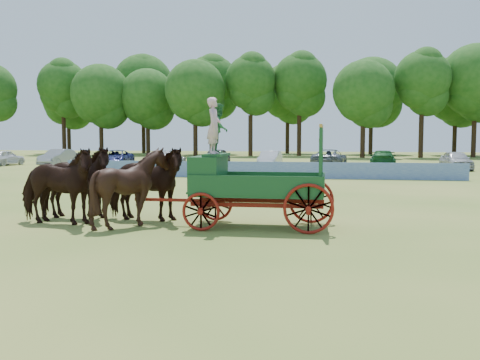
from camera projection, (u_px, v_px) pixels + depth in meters
The scene contains 9 objects.
ground at pixel (207, 222), 16.58m from camera, with size 160.00×160.00×0.00m, color #A19648.
horse_lead_left at pixel (56, 186), 16.11m from camera, with size 1.26×2.78×2.34m, color black.
horse_lead_right at pixel (73, 183), 17.20m from camera, with size 1.26×2.78×2.34m, color black.
horse_wheel_left at pixel (131, 187), 15.71m from camera, with size 1.90×2.13×2.35m, color black.
horse_wheel_right at pixel (144, 184), 16.79m from camera, with size 1.26×2.78×2.34m, color black.
farm_dray at pixel (234, 172), 15.73m from camera, with size 6.00×2.00×3.77m.
sponsor_banner at pixel (256, 170), 34.38m from camera, with size 26.00×0.08×1.05m, color #1C3E98.
parked_cars at pixel (317, 159), 45.38m from camera, with size 55.57×7.64×1.62m.
treeline at pixel (267, 88), 76.27m from camera, with size 86.57×23.63×15.78m.
Camera 1 is at (3.80, -16.00, 2.66)m, focal length 40.00 mm.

